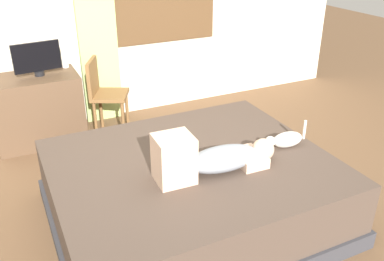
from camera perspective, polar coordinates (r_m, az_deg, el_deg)
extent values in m
plane|color=brown|center=(3.46, 1.46, -12.12)|extent=(16.00, 16.00, 0.00)
cube|color=#38383D|center=(3.44, -0.06, -10.97)|extent=(2.12, 1.80, 0.14)
cube|color=#4C3D33|center=(3.28, -0.06, -7.22)|extent=(2.06, 1.74, 0.40)
ellipsoid|color=#8C939E|center=(3.05, 4.24, -3.84)|extent=(0.57, 0.28, 0.17)
sphere|color=beige|center=(3.20, 9.65, -2.58)|extent=(0.17, 0.17, 0.17)
cube|color=beige|center=(2.87, -2.48, -3.89)|extent=(0.27, 0.25, 0.34)
cube|color=beige|center=(3.17, 7.76, -3.72)|extent=(0.21, 0.29, 0.08)
ellipsoid|color=silver|center=(3.43, 12.88, -1.21)|extent=(0.27, 0.14, 0.13)
sphere|color=silver|center=(3.36, 10.63, -1.46)|extent=(0.08, 0.08, 0.08)
cylinder|color=silver|center=(3.48, 15.10, 0.12)|extent=(0.02, 0.02, 0.16)
cube|color=brown|center=(4.79, -20.28, 2.72)|extent=(0.90, 0.56, 0.74)
cylinder|color=black|center=(4.66, -20.11, 7.35)|extent=(0.10, 0.10, 0.05)
cube|color=black|center=(4.61, -20.44, 9.40)|extent=(0.48, 0.09, 0.30)
cylinder|color=white|center=(4.85, -16.92, 8.83)|extent=(0.07, 0.07, 0.10)
cylinder|color=brown|center=(4.92, -8.86, 2.84)|extent=(0.04, 0.04, 0.44)
cylinder|color=brown|center=(4.65, -9.39, 1.36)|extent=(0.04, 0.04, 0.44)
cylinder|color=brown|center=(4.98, -12.32, 2.82)|extent=(0.04, 0.04, 0.44)
cylinder|color=brown|center=(4.71, -13.04, 1.35)|extent=(0.04, 0.04, 0.44)
cube|color=brown|center=(4.72, -11.15, 4.77)|extent=(0.51, 0.51, 0.04)
cube|color=brown|center=(4.69, -13.42, 7.12)|extent=(0.20, 0.36, 0.38)
cube|color=#ADCC75|center=(4.92, -13.04, 14.95)|extent=(0.44, 0.06, 2.48)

